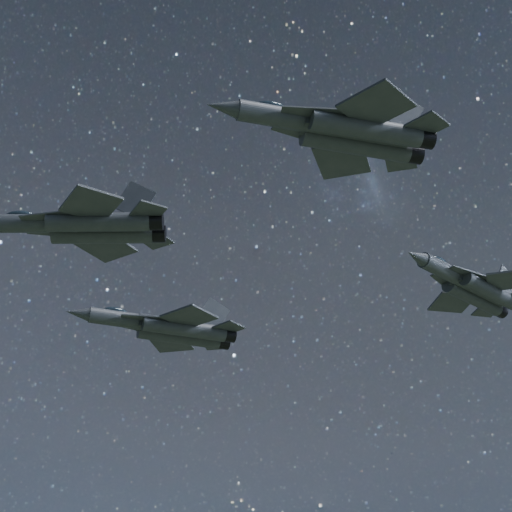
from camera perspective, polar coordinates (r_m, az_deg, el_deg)
name	(u,v)px	position (r m, az deg, el deg)	size (l,w,h in m)	color
jet_lead	(84,225)	(77.70, -11.40, 2.01)	(18.94, 12.55, 4.83)	#2D3138
jet_left	(168,328)	(90.98, -5.87, -4.79)	(18.55, 13.22, 4.73)	#2D3138
jet_right	(343,130)	(62.33, 5.81, 8.33)	(17.41, 12.22, 4.39)	#2D3138
jet_slot	(473,287)	(90.15, 14.26, -2.04)	(17.95, 11.90, 4.57)	#2D3138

